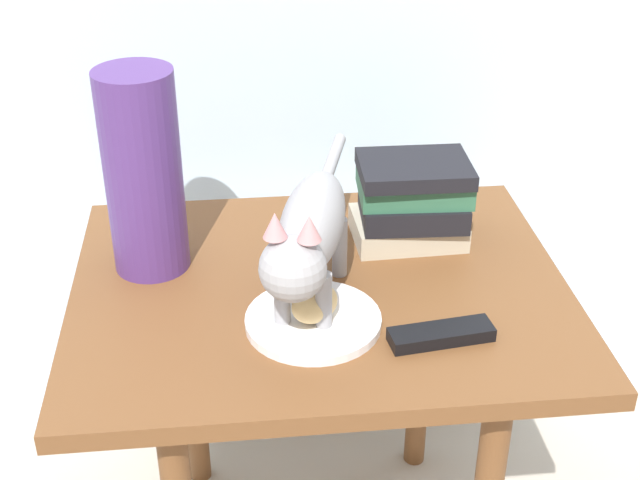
{
  "coord_description": "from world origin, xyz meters",
  "views": [
    {
      "loc": [
        -0.12,
        -1.14,
        1.37
      ],
      "look_at": [
        0.0,
        0.0,
        0.7
      ],
      "focal_mm": 49.14,
      "sensor_mm": 36.0,
      "label": 1
    }
  ],
  "objects_px": {
    "cat": "(309,233)",
    "green_vase": "(143,173)",
    "book_stack": "(412,200)",
    "bread_roll": "(315,303)",
    "side_table": "(320,330)",
    "tv_remote": "(441,334)",
    "plate": "(313,321)"
  },
  "relations": [
    {
      "from": "plate",
      "to": "book_stack",
      "type": "relative_size",
      "value": 1.03
    },
    {
      "from": "side_table",
      "to": "bread_roll",
      "type": "bearing_deg",
      "value": -100.17
    },
    {
      "from": "side_table",
      "to": "cat",
      "type": "relative_size",
      "value": 1.66
    },
    {
      "from": "cat",
      "to": "plate",
      "type": "bearing_deg",
      "value": -87.85
    },
    {
      "from": "side_table",
      "to": "green_vase",
      "type": "bearing_deg",
      "value": 161.63
    },
    {
      "from": "book_stack",
      "to": "bread_roll",
      "type": "bearing_deg",
      "value": -128.79
    },
    {
      "from": "bread_roll",
      "to": "tv_remote",
      "type": "height_order",
      "value": "bread_roll"
    },
    {
      "from": "tv_remote",
      "to": "bread_roll",
      "type": "bearing_deg",
      "value": 155.32
    },
    {
      "from": "side_table",
      "to": "book_stack",
      "type": "distance_m",
      "value": 0.26
    },
    {
      "from": "cat",
      "to": "book_stack",
      "type": "relative_size",
      "value": 2.41
    },
    {
      "from": "side_table",
      "to": "plate",
      "type": "height_order",
      "value": "plate"
    },
    {
      "from": "plate",
      "to": "bread_roll",
      "type": "relative_size",
      "value": 2.49
    },
    {
      "from": "book_stack",
      "to": "tv_remote",
      "type": "height_order",
      "value": "book_stack"
    },
    {
      "from": "bread_roll",
      "to": "cat",
      "type": "xyz_separation_m",
      "value": [
        -0.0,
        0.04,
        0.09
      ]
    },
    {
      "from": "green_vase",
      "to": "side_table",
      "type": "bearing_deg",
      "value": -18.37
    },
    {
      "from": "bread_roll",
      "to": "green_vase",
      "type": "relative_size",
      "value": 0.24
    },
    {
      "from": "plate",
      "to": "book_stack",
      "type": "bearing_deg",
      "value": 50.69
    },
    {
      "from": "green_vase",
      "to": "bread_roll",
      "type": "bearing_deg",
      "value": -38.9
    },
    {
      "from": "side_table",
      "to": "cat",
      "type": "bearing_deg",
      "value": -108.78
    },
    {
      "from": "side_table",
      "to": "plate",
      "type": "distance_m",
      "value": 0.15
    },
    {
      "from": "cat",
      "to": "green_vase",
      "type": "relative_size",
      "value": 1.42
    },
    {
      "from": "bread_roll",
      "to": "book_stack",
      "type": "distance_m",
      "value": 0.3
    },
    {
      "from": "green_vase",
      "to": "tv_remote",
      "type": "distance_m",
      "value": 0.51
    },
    {
      "from": "side_table",
      "to": "bread_roll",
      "type": "distance_m",
      "value": 0.17
    },
    {
      "from": "plate",
      "to": "book_stack",
      "type": "height_order",
      "value": "book_stack"
    },
    {
      "from": "bread_roll",
      "to": "book_stack",
      "type": "relative_size",
      "value": 0.41
    },
    {
      "from": "book_stack",
      "to": "plate",
      "type": "bearing_deg",
      "value": -129.31
    },
    {
      "from": "bread_roll",
      "to": "cat",
      "type": "height_order",
      "value": "cat"
    },
    {
      "from": "book_stack",
      "to": "green_vase",
      "type": "distance_m",
      "value": 0.44
    },
    {
      "from": "bread_roll",
      "to": "green_vase",
      "type": "distance_m",
      "value": 0.34
    },
    {
      "from": "bread_roll",
      "to": "cat",
      "type": "distance_m",
      "value": 0.1
    },
    {
      "from": "side_table",
      "to": "green_vase",
      "type": "height_order",
      "value": "green_vase"
    }
  ]
}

